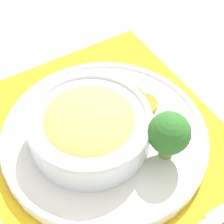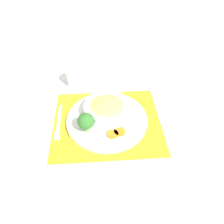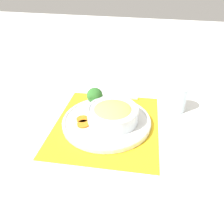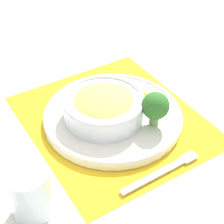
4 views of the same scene
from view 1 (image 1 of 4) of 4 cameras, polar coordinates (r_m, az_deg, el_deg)
The scene contains 7 objects.
ground_plane at distance 0.58m, azimuth -1.17°, elevation -4.51°, with size 4.00×4.00×0.00m, color white.
placemat at distance 0.58m, azimuth -1.17°, elevation -4.40°, with size 0.45×0.40×0.00m.
plate at distance 0.57m, azimuth -1.19°, elevation -3.63°, with size 0.32×0.32×0.02m.
bowl at distance 0.54m, azimuth -3.36°, elevation -2.27°, with size 0.18×0.18×0.06m.
broccoli_floret at distance 0.51m, azimuth 8.72°, elevation -3.20°, with size 0.06×0.06×0.08m.
carrot_slice_near at distance 0.60m, azimuth 4.96°, elevation 1.19°, with size 0.04×0.04×0.01m.
carrot_slice_middle at distance 0.61m, azimuth 2.77°, elevation 2.47°, with size 0.04×0.04×0.01m.
Camera 1 is at (0.31, -0.14, 0.48)m, focal length 60.00 mm.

